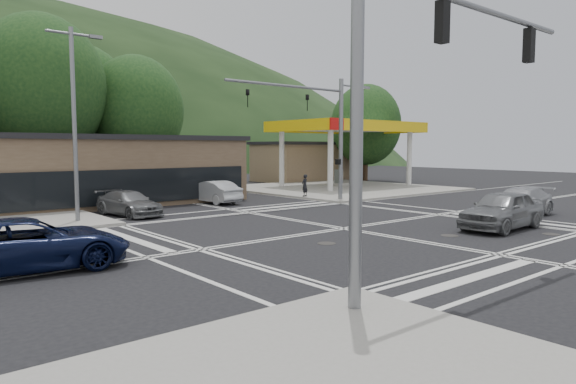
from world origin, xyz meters
TOP-DOWN VIEW (x-y plane):
  - ground at (0.00, 0.00)m, footprint 120.00×120.00m
  - sidewalk_ne at (15.00, 15.00)m, footprint 16.00×16.00m
  - gas_station_canopy at (16.99, 15.99)m, footprint 12.32×8.34m
  - convenience_store at (20.00, 25.00)m, footprint 10.00×6.00m
  - commercial_row at (-8.00, 17.00)m, footprint 24.00×8.00m
  - tree_n_b at (-6.00, 24.00)m, footprint 9.00×9.00m
  - tree_n_c at (1.00, 24.00)m, footprint 7.60×7.60m
  - tree_n_e at (-2.00, 28.00)m, footprint 8.40×8.40m
  - tree_ne at (24.00, 20.00)m, footprint 7.20×7.20m
  - streetlight_nw at (-8.44, 9.00)m, footprint 2.50×0.25m
  - signal_mast_ne at (6.95, 8.20)m, footprint 11.65×0.30m
  - signal_mast_sw at (-6.39, -8.20)m, footprint 9.14×0.28m
  - car_blue_west at (-12.56, 0.50)m, footprint 5.83×3.11m
  - car_grey_center at (5.25, -4.50)m, footprint 5.07×2.22m
  - car_silver_east at (9.92, -3.00)m, footprint 5.15×2.29m
  - car_queue_a at (1.00, 12.54)m, footprint 1.94×4.49m
  - car_queue_b at (4.12, 19.52)m, footprint 2.19×4.29m
  - car_northbound at (-5.50, 10.21)m, footprint 2.45×4.67m
  - pedestrian at (7.50, 10.97)m, footprint 0.65×0.53m

SIDE VIEW (x-z plane):
  - ground at x=0.00m, z-range 0.00..0.00m
  - sidewalk_ne at x=15.00m, z-range 0.00..0.15m
  - car_northbound at x=-5.50m, z-range 0.00..1.29m
  - car_queue_b at x=4.12m, z-range 0.00..1.40m
  - car_queue_a at x=1.00m, z-range 0.00..1.44m
  - car_silver_east at x=9.92m, z-range 0.00..1.47m
  - car_blue_west at x=-12.56m, z-range 0.00..1.56m
  - car_grey_center at x=5.25m, z-range 0.00..1.70m
  - pedestrian at x=7.50m, z-range 0.15..1.68m
  - convenience_store at x=20.00m, z-range 0.00..3.80m
  - commercial_row at x=-8.00m, z-range 0.00..4.00m
  - gas_station_canopy at x=16.99m, z-range 2.17..7.92m
  - streetlight_nw at x=-8.44m, z-range 0.55..9.55m
  - signal_mast_ne at x=6.95m, z-range 1.07..9.07m
  - signal_mast_sw at x=-6.39m, z-range 1.12..9.12m
  - tree_ne at x=24.00m, z-range 0.85..10.84m
  - tree_n_c at x=1.00m, z-range 1.06..11.93m
  - tree_n_e at x=-2.00m, z-range 1.15..13.13m
  - tree_n_b at x=-6.00m, z-range 1.30..14.28m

